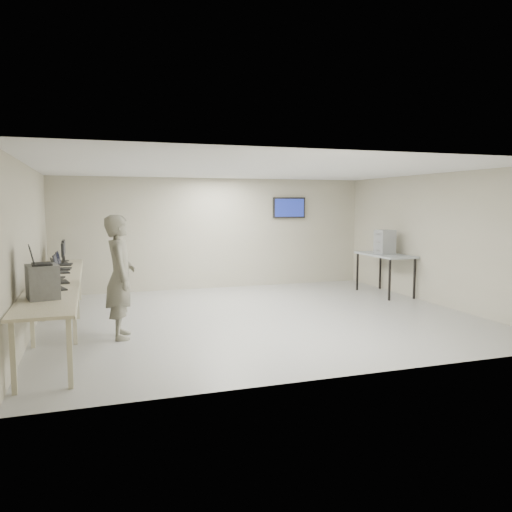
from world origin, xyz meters
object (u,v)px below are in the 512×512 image
object	(u,v)px
workbench	(57,283)
soldier	(120,277)
side_table	(385,257)
equipment_box	(43,282)

from	to	relation	value
workbench	soldier	distance (m)	1.24
soldier	workbench	bearing A→B (deg)	56.32
soldier	side_table	world-z (taller)	soldier
workbench	equipment_box	world-z (taller)	equipment_box
workbench	side_table	size ratio (longest dim) A/B	3.72
workbench	equipment_box	xyz separation A→B (m)	(-0.06, -1.80, 0.30)
equipment_box	side_table	xyz separation A→B (m)	(7.25, 3.10, -0.23)
workbench	equipment_box	distance (m)	1.83
equipment_box	side_table	bearing A→B (deg)	10.48
workbench	equipment_box	size ratio (longest dim) A/B	13.26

